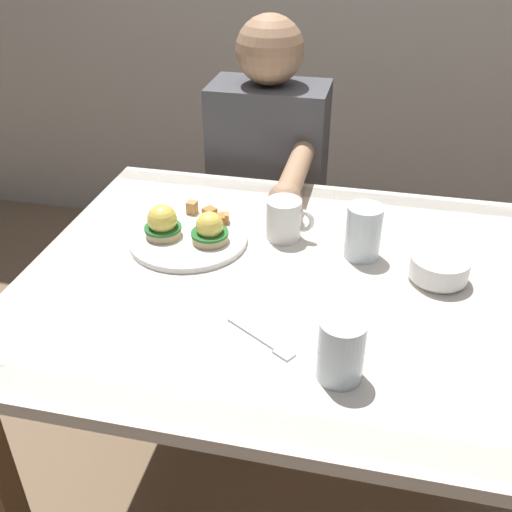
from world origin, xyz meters
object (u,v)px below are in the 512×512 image
object	(u,v)px
eggs_benedict_plate	(187,233)
fruit_bowl	(439,268)
fork	(264,340)
coffee_mug	(285,218)
water_glass_far	(363,235)
diner_person	(267,185)
dining_table	(309,319)
water_glass_near	(341,352)

from	to	relation	value
eggs_benedict_plate	fruit_bowl	bearing A→B (deg)	-3.50
fork	eggs_benedict_plate	bearing A→B (deg)	128.73
coffee_mug	fork	world-z (taller)	coffee_mug
fruit_bowl	fork	size ratio (longest dim) A/B	0.85
water_glass_far	diner_person	distance (m)	0.59
dining_table	fruit_bowl	world-z (taller)	fruit_bowl
dining_table	eggs_benedict_plate	distance (m)	0.34
water_glass_far	dining_table	bearing A→B (deg)	-129.07
coffee_mug	water_glass_far	bearing A→B (deg)	-12.92
eggs_benedict_plate	water_glass_far	distance (m)	0.39
eggs_benedict_plate	diner_person	xyz separation A→B (m)	(0.08, 0.51, -0.11)
eggs_benedict_plate	fork	size ratio (longest dim) A/B	1.92
water_glass_far	water_glass_near	bearing A→B (deg)	-91.29
eggs_benedict_plate	fruit_bowl	xyz separation A→B (m)	(0.55, -0.03, 0.00)
eggs_benedict_plate	coffee_mug	world-z (taller)	coffee_mug
fruit_bowl	diner_person	world-z (taller)	diner_person
fork	water_glass_near	world-z (taller)	water_glass_near
coffee_mug	fork	size ratio (longest dim) A/B	0.79
water_glass_far	diner_person	xyz separation A→B (m)	(-0.31, 0.49, -0.14)
water_glass_near	diner_person	world-z (taller)	diner_person
eggs_benedict_plate	fruit_bowl	size ratio (longest dim) A/B	2.25
diner_person	fruit_bowl	bearing A→B (deg)	-49.36
water_glass_near	water_glass_far	size ratio (longest dim) A/B	0.94
fork	water_glass_far	world-z (taller)	water_glass_far
fruit_bowl	diner_person	size ratio (longest dim) A/B	0.11
fruit_bowl	water_glass_far	xyz separation A→B (m)	(-0.16, 0.06, 0.02)
coffee_mug	eggs_benedict_plate	bearing A→B (deg)	-162.32
dining_table	water_glass_near	distance (m)	0.33
diner_person	water_glass_far	bearing A→B (deg)	-57.62
dining_table	eggs_benedict_plate	size ratio (longest dim) A/B	4.44
fork	fruit_bowl	bearing A→B (deg)	40.83
dining_table	water_glass_far	world-z (taller)	water_glass_far
fruit_bowl	eggs_benedict_plate	bearing A→B (deg)	176.50
coffee_mug	water_glass_far	distance (m)	0.18
fork	water_glass_far	xyz separation A→B (m)	(0.15, 0.33, 0.05)
fork	water_glass_far	size ratio (longest dim) A/B	1.17
water_glass_near	water_glass_far	world-z (taller)	water_glass_far
dining_table	diner_person	xyz separation A→B (m)	(-0.22, 0.60, 0.02)
water_glass_near	dining_table	bearing A→B (deg)	107.02
dining_table	fruit_bowl	xyz separation A→B (m)	(0.25, 0.05, 0.14)
coffee_mug	diner_person	distance (m)	0.49
fruit_bowl	diner_person	xyz separation A→B (m)	(-0.47, 0.55, -0.12)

